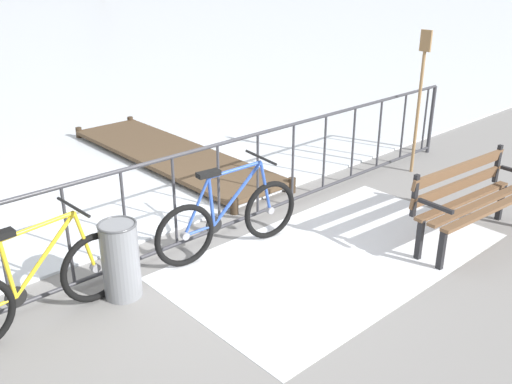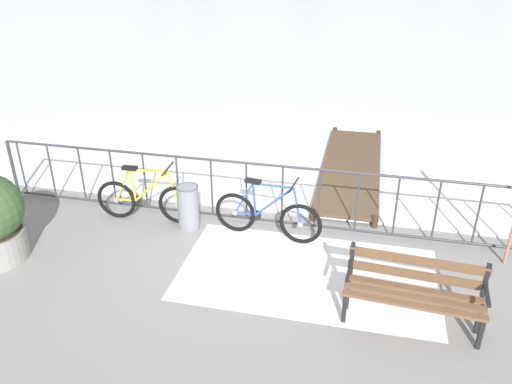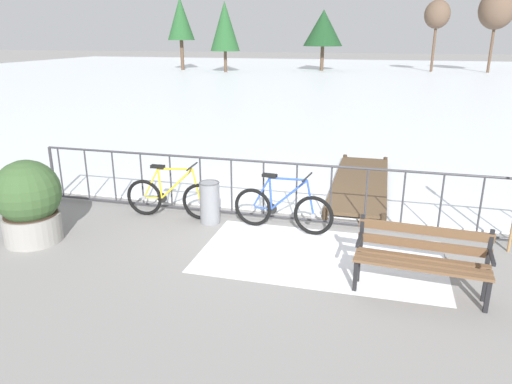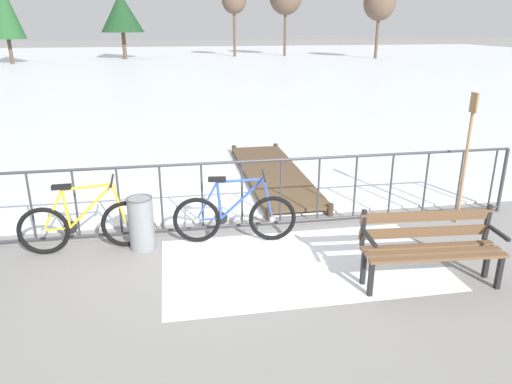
{
  "view_description": "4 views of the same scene",
  "coord_description": "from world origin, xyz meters",
  "px_view_note": "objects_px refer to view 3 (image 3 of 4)",
  "views": [
    {
      "loc": [
        -3.25,
        -4.49,
        2.91
      ],
      "look_at": [
        0.56,
        -0.31,
        0.53
      ],
      "focal_mm": 39.99,
      "sensor_mm": 36.0,
      "label": 1
    },
    {
      "loc": [
        1.47,
        -7.0,
        4.18
      ],
      "look_at": [
        -0.1,
        -0.16,
        0.65
      ],
      "focal_mm": 35.79,
      "sensor_mm": 36.0,
      "label": 2
    },
    {
      "loc": [
        1.6,
        -7.58,
        3.1
      ],
      "look_at": [
        -0.32,
        -0.37,
        0.63
      ],
      "focal_mm": 33.52,
      "sensor_mm": 36.0,
      "label": 3
    },
    {
      "loc": [
        -0.68,
        -6.53,
        2.92
      ],
      "look_at": [
        0.5,
        0.06,
        0.56
      ],
      "focal_mm": 33.95,
      "sensor_mm": 36.0,
      "label": 4
    }
  ],
  "objects_px": {
    "bicycle_second": "(172,198)",
    "planter_with_shrub": "(29,201)",
    "bicycle_near_railing": "(282,209)",
    "park_bench": "(422,255)",
    "trash_bin": "(210,202)"
  },
  "relations": [
    {
      "from": "bicycle_near_railing",
      "to": "bicycle_second",
      "type": "distance_m",
      "value": 2.0
    },
    {
      "from": "trash_bin",
      "to": "planter_with_shrub",
      "type": "bearing_deg",
      "value": -149.26
    },
    {
      "from": "bicycle_second",
      "to": "planter_with_shrub",
      "type": "bearing_deg",
      "value": -138.13
    },
    {
      "from": "park_bench",
      "to": "planter_with_shrub",
      "type": "distance_m",
      "value": 5.76
    },
    {
      "from": "bicycle_second",
      "to": "planter_with_shrub",
      "type": "relative_size",
      "value": 1.31
    },
    {
      "from": "park_bench",
      "to": "trash_bin",
      "type": "xyz_separation_m",
      "value": [
        -3.34,
        1.53,
        -0.14
      ]
    },
    {
      "from": "planter_with_shrub",
      "to": "trash_bin",
      "type": "height_order",
      "value": "planter_with_shrub"
    },
    {
      "from": "bicycle_near_railing",
      "to": "planter_with_shrub",
      "type": "relative_size",
      "value": 1.31
    },
    {
      "from": "bicycle_near_railing",
      "to": "park_bench",
      "type": "bearing_deg",
      "value": -36.27
    },
    {
      "from": "planter_with_shrub",
      "to": "trash_bin",
      "type": "bearing_deg",
      "value": 30.74
    },
    {
      "from": "planter_with_shrub",
      "to": "trash_bin",
      "type": "distance_m",
      "value": 2.82
    },
    {
      "from": "bicycle_second",
      "to": "park_bench",
      "type": "bearing_deg",
      "value": -21.38
    },
    {
      "from": "bicycle_near_railing",
      "to": "bicycle_second",
      "type": "relative_size",
      "value": 1.0
    },
    {
      "from": "bicycle_second",
      "to": "trash_bin",
      "type": "relative_size",
      "value": 2.34
    },
    {
      "from": "park_bench",
      "to": "trash_bin",
      "type": "relative_size",
      "value": 2.23
    }
  ]
}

